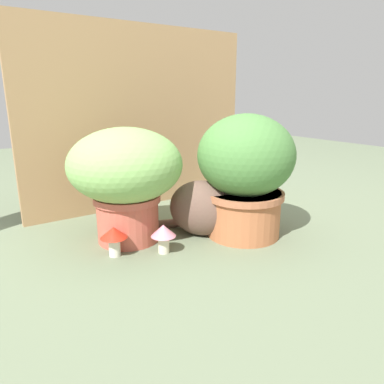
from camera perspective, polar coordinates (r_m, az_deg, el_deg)
ground_plane at (r=1.37m, az=0.94°, el=-8.05°), size 6.00×6.00×0.00m
cardboard_backdrop at (r=1.77m, az=-8.01°, el=11.41°), size 1.15×0.03×0.85m
grass_planter at (r=1.34m, az=-10.43°, el=2.75°), size 0.42×0.42×0.43m
leafy_planter at (r=1.39m, az=8.44°, el=3.24°), size 0.37×0.37×0.47m
cat at (r=1.40m, az=2.31°, el=-2.14°), size 0.30×0.36×0.32m
mushroom_ornament_pink at (r=1.27m, az=-4.57°, el=-6.58°), size 0.09×0.09×0.10m
mushroom_ornament_red at (r=1.27m, az=-12.27°, el=-6.80°), size 0.09×0.09×0.11m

